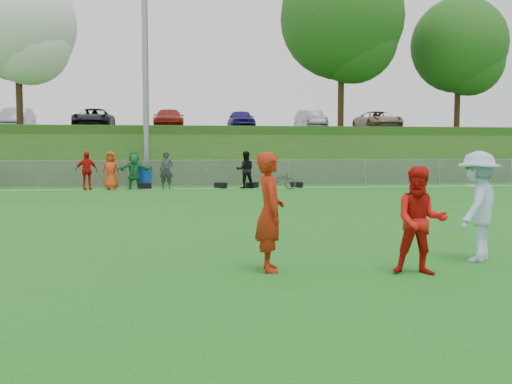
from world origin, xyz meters
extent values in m
plane|color=#146319|center=(0.00, 0.00, 0.00)|extent=(120.00, 120.00, 0.00)
cube|color=white|center=(0.00, 18.00, 0.01)|extent=(60.00, 0.10, 0.01)
cube|color=gray|center=(0.00, 20.00, 0.60)|extent=(58.00, 0.02, 1.20)
cube|color=gray|center=(0.00, 20.00, 1.25)|extent=(58.00, 0.04, 0.04)
cylinder|color=gray|center=(-3.00, 20.80, 6.00)|extent=(0.30, 0.30, 12.00)
cube|color=#1F4A14|center=(0.00, 31.00, 1.50)|extent=(120.00, 18.00, 3.00)
cube|color=black|center=(0.00, 33.00, 3.05)|extent=(120.00, 12.00, 0.10)
cylinder|color=black|center=(-10.00, 25.00, 6.75)|extent=(0.36, 0.36, 7.50)
sphere|color=silver|center=(-10.00, 25.00, 8.62)|extent=(6.30, 6.30, 6.30)
sphere|color=silver|center=(-9.40, 24.70, 7.50)|extent=(4.50, 4.50, 4.50)
cylinder|color=black|center=(8.00, 24.50, 7.25)|extent=(0.36, 0.36, 8.50)
sphere|color=#144913|center=(8.00, 24.50, 9.38)|extent=(7.14, 7.14, 7.14)
sphere|color=#144913|center=(8.60, 24.20, 8.10)|extent=(5.10, 5.10, 5.10)
cylinder|color=black|center=(16.00, 26.00, 6.50)|extent=(0.36, 0.36, 7.00)
sphere|color=#144913|center=(16.00, 26.00, 8.25)|extent=(5.88, 5.88, 5.88)
sphere|color=#144913|center=(16.60, 25.70, 7.20)|extent=(4.20, 4.20, 4.20)
imported|color=#A4A4AA|center=(-12.00, 32.00, 3.82)|extent=(1.52, 4.37, 1.44)
imported|color=black|center=(-7.00, 32.00, 3.82)|extent=(2.39, 5.18, 1.44)
imported|color=maroon|center=(-2.00, 32.00, 3.82)|extent=(2.02, 4.96, 1.44)
imported|color=navy|center=(3.00, 32.00, 3.82)|extent=(1.70, 4.23, 1.44)
imported|color=gray|center=(8.00, 32.00, 3.82)|extent=(1.52, 4.37, 1.44)
imported|color=gray|center=(13.00, 32.00, 3.82)|extent=(2.39, 5.18, 1.44)
imported|color=red|center=(-5.49, 18.00, 0.85)|extent=(1.08, 0.78, 1.69)
imported|color=red|center=(-4.44, 18.00, 0.85)|extent=(0.86, 0.59, 1.69)
imported|color=#1E733C|center=(-3.42, 18.00, 0.85)|extent=(1.61, 0.65, 1.69)
imported|color=#303033|center=(-2.00, 18.00, 0.85)|extent=(0.68, 0.50, 1.69)
imported|color=black|center=(1.58, 18.00, 0.85)|extent=(0.83, 0.64, 1.69)
cube|color=black|center=(-2.97, 18.10, 0.13)|extent=(0.57, 0.31, 0.26)
cube|color=black|center=(0.45, 18.10, 0.13)|extent=(0.61, 0.53, 0.26)
cube|color=black|center=(1.91, 18.10, 0.13)|extent=(0.59, 0.36, 0.26)
cube|color=black|center=(4.02, 18.10, 0.13)|extent=(0.62, 0.49, 0.26)
imported|color=#A31F0B|center=(-0.25, 0.29, 0.88)|extent=(0.44, 0.66, 1.76)
imported|color=red|center=(1.85, -0.25, 0.78)|extent=(0.90, 0.78, 1.56)
imported|color=#A7C2E8|center=(3.19, 0.57, 0.89)|extent=(1.28, 1.27, 1.77)
cylinder|color=white|center=(3.14, 0.60, 1.22)|extent=(0.25, 0.25, 0.02)
cylinder|color=#0F3DA9|center=(-3.00, 18.63, 0.50)|extent=(0.68, 0.68, 1.00)
imported|color=#333336|center=(3.00, 17.20, 0.40)|extent=(1.60, 0.78, 0.80)
camera|label=1|loc=(-1.63, -7.94, 1.81)|focal=40.00mm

